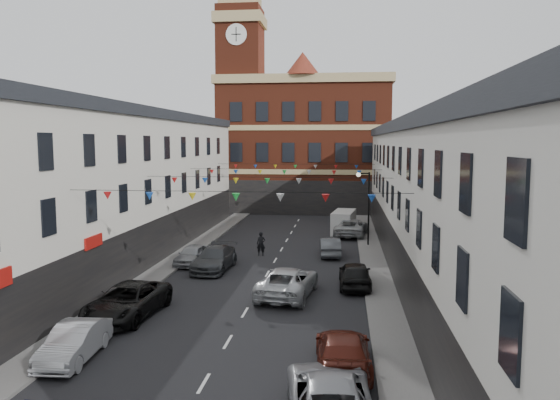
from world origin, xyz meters
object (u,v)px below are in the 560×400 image
at_px(car_left_e, 192,255).
at_px(car_right_d, 355,275).
at_px(car_left_b, 74,342).
at_px(car_right_c, 343,351).
at_px(street_lamp, 366,198).
at_px(car_right_e, 330,247).
at_px(car_left_d, 214,259).
at_px(car_left_c, 127,301).
at_px(white_van, 344,222).
at_px(moving_car, 288,282).
at_px(car_right_f, 351,227).
at_px(car_right_b, 330,396).
at_px(pedestrian, 261,244).

bearing_deg(car_left_e, car_right_d, -18.22).
distance_m(car_left_b, car_right_c, 10.32).
distance_m(street_lamp, car_right_e, 5.78).
bearing_deg(car_left_b, car_left_d, 79.98).
xyz_separation_m(car_left_c, car_right_c, (10.32, -4.98, -0.07)).
distance_m(street_lamp, white_van, 7.23).
height_order(car_right_c, moving_car, moving_car).
xyz_separation_m(car_right_c, car_right_d, (0.68, 11.66, 0.04)).
xyz_separation_m(car_left_c, car_left_e, (0.00, 11.39, -0.11)).
bearing_deg(car_right_f, car_left_e, 55.81).
xyz_separation_m(car_right_c, car_right_e, (-0.98, 20.35, -0.04)).
distance_m(car_right_c, car_right_f, 29.06).
bearing_deg(car_right_f, car_left_c, 72.18).
xyz_separation_m(car_left_d, car_right_b, (8.04, -18.71, 0.03)).
height_order(car_right_f, pedestrian, pedestrian).
height_order(car_left_e, car_right_d, car_right_d).
xyz_separation_m(street_lamp, car_right_e, (-2.71, -3.96, -3.22)).
bearing_deg(moving_car, car_right_f, -93.82).
bearing_deg(white_van, car_right_d, -80.23).
bearing_deg(car_left_e, white_van, 59.18).
height_order(car_right_b, car_right_f, car_right_f).
distance_m(car_right_c, white_van, 30.71).
bearing_deg(street_lamp, car_right_f, 102.48).
xyz_separation_m(car_left_c, moving_car, (7.30, 4.48, 0.01)).
bearing_deg(car_right_d, car_left_e, -24.24).
bearing_deg(car_right_f, car_left_d, 63.94).
bearing_deg(pedestrian, car_left_b, -103.10).
distance_m(car_left_b, car_left_e, 16.59).
bearing_deg(pedestrian, car_right_b, -77.59).
relative_size(street_lamp, car_right_f, 1.06).
bearing_deg(white_van, car_left_d, -110.36).
bearing_deg(car_left_c, white_van, 72.66).
height_order(car_left_b, car_right_c, car_right_c).
relative_size(car_left_b, car_right_e, 1.03).
bearing_deg(car_right_d, car_right_f, -91.09).
height_order(street_lamp, car_right_f, street_lamp).
xyz_separation_m(car_left_e, white_van, (10.33, 14.34, 0.34)).
distance_m(car_left_c, car_left_e, 11.39).
relative_size(car_left_c, car_left_e, 1.42).
bearing_deg(car_right_c, car_right_f, -93.06).
bearing_deg(car_right_e, car_left_c, 54.55).
relative_size(moving_car, pedestrian, 3.26).
relative_size(car_right_d, car_right_f, 0.79).
bearing_deg(car_left_e, pedestrian, 44.20).
distance_m(street_lamp, car_left_e, 14.79).
height_order(car_right_e, car_right_f, car_right_f).
distance_m(car_right_c, pedestrian, 20.75).
height_order(car_left_e, car_right_f, car_right_f).
distance_m(car_right_c, moving_car, 9.93).
relative_size(car_left_b, white_van, 0.92).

